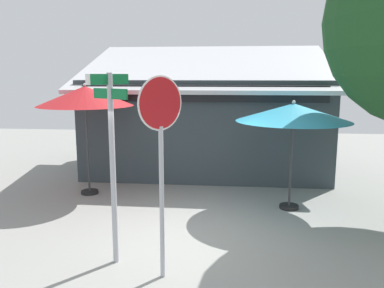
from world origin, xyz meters
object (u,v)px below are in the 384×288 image
Objects in this scene: patio_umbrella_crimson_left at (85,97)px; patio_umbrella_teal_center at (293,113)px; stop_sign at (161,140)px; street_sign_post at (112,152)px.

patio_umbrella_crimson_left reaches higher than patio_umbrella_teal_center.
stop_sign is 1.07× the size of patio_umbrella_crimson_left.
street_sign_post is at bearing -137.54° from patio_umbrella_teal_center.
stop_sign reaches higher than patio_umbrella_crimson_left.
patio_umbrella_crimson_left is at bearing 123.43° from stop_sign.
patio_umbrella_teal_center is at bearing -7.30° from patio_umbrella_crimson_left.
stop_sign reaches higher than patio_umbrella_teal_center.
stop_sign is at bearing -24.73° from street_sign_post.
street_sign_post is at bearing -63.69° from patio_umbrella_crimson_left.
patio_umbrella_teal_center is at bearing 54.67° from stop_sign.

